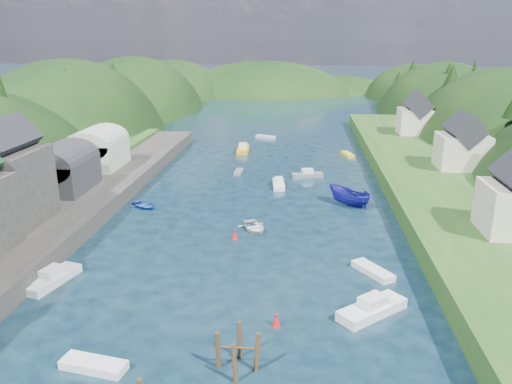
# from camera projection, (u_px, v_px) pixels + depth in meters

# --- Properties ---
(ground) EXTENTS (600.00, 600.00, 0.00)m
(ground) POSITION_uv_depth(u_px,v_px,m) (269.00, 175.00, 80.30)
(ground) COLOR black
(ground) RESTS_ON ground
(hillside_left) EXTENTS (44.00, 245.56, 52.00)m
(hillside_left) POSITION_uv_depth(u_px,v_px,m) (74.00, 174.00, 110.44)
(hillside_left) COLOR black
(hillside_left) RESTS_ON ground
(hillside_right) EXTENTS (36.00, 245.56, 48.00)m
(hillside_right) POSITION_uv_depth(u_px,v_px,m) (495.00, 182.00, 102.29)
(hillside_right) COLOR black
(hillside_right) RESTS_ON ground
(far_hills) EXTENTS (103.00, 68.00, 44.00)m
(far_hills) POSITION_uv_depth(u_px,v_px,m) (293.00, 118.00, 201.16)
(far_hills) COLOR black
(far_hills) RESTS_ON ground
(hill_trees) EXTENTS (91.44, 149.29, 12.25)m
(hill_trees) POSITION_uv_depth(u_px,v_px,m) (276.00, 94.00, 92.16)
(hill_trees) COLOR black
(hill_trees) RESTS_ON ground
(quay_left) EXTENTS (12.00, 110.00, 2.00)m
(quay_left) POSITION_uv_depth(u_px,v_px,m) (27.00, 235.00, 53.65)
(quay_left) COLOR #2D2B28
(quay_left) RESTS_ON ground
(boat_sheds) EXTENTS (7.00, 21.00, 7.50)m
(boat_sheds) POSITION_uv_depth(u_px,v_px,m) (81.00, 155.00, 70.57)
(boat_sheds) COLOR #2D2D30
(boat_sheds) RESTS_ON quay_left
(terrace_right) EXTENTS (16.00, 120.00, 2.40)m
(terrace_right) POSITION_uv_depth(u_px,v_px,m) (446.00, 190.00, 68.24)
(terrace_right) COLOR #234719
(terrace_right) RESTS_ON ground
(right_bank_cottages) EXTENTS (9.00, 59.24, 8.41)m
(right_bank_cottages) POSITION_uv_depth(u_px,v_px,m) (455.00, 145.00, 74.48)
(right_bank_cottages) COLOR beige
(right_bank_cottages) RESTS_ON terrace_right
(piling_cluster_far) EXTENTS (3.14, 2.94, 3.39)m
(piling_cluster_far) POSITION_uv_depth(u_px,v_px,m) (237.00, 355.00, 33.35)
(piling_cluster_far) COLOR #382314
(piling_cluster_far) RESTS_ON ground
(channel_buoy_near) EXTENTS (0.70, 0.70, 1.10)m
(channel_buoy_near) POSITION_uv_depth(u_px,v_px,m) (276.00, 320.00, 38.52)
(channel_buoy_near) COLOR red
(channel_buoy_near) RESTS_ON ground
(channel_buoy_far) EXTENTS (0.70, 0.70, 1.10)m
(channel_buoy_far) POSITION_uv_depth(u_px,v_px,m) (235.00, 235.00, 54.98)
(channel_buoy_far) COLOR red
(channel_buoy_far) RESTS_ON ground
(moored_boats) EXTENTS (33.87, 92.79, 2.46)m
(moored_boats) POSITION_uv_depth(u_px,v_px,m) (252.00, 234.00, 54.75)
(moored_boats) COLOR silver
(moored_boats) RESTS_ON ground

